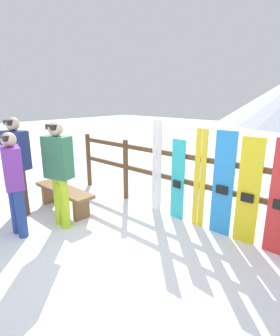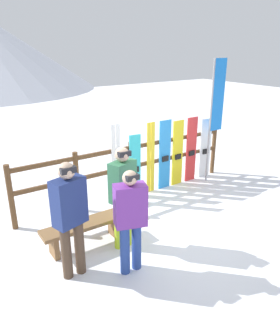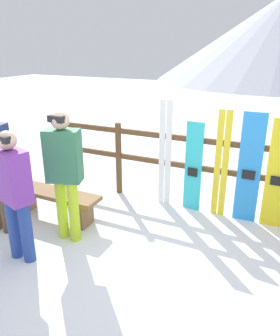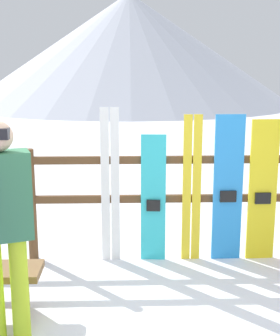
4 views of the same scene
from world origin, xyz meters
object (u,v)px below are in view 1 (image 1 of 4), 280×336
Objects in this scene: person_plaid_green at (59,167)px; snowboard_cyan at (178,180)px; person_purple at (14,178)px; snowboard_yellow at (248,192)px; bench at (64,194)px; ski_pair_yellow at (200,179)px; snowboard_blue at (223,185)px; ski_pair_white at (157,167)px; person_navy at (17,159)px.

snowboard_cyan is at bearing 51.34° from person_plaid_green.
snowboard_yellow is (2.60, 2.08, -0.14)m from person_purple.
bench is 0.90× the size of ski_pair_yellow.
snowboard_blue is at bearing 36.88° from person_plaid_green.
ski_pair_white is 0.48m from snowboard_cyan.
person_purple is (-0.24, -0.59, -0.09)m from person_plaid_green.
snowboard_yellow is at bearing -0.12° from ski_pair_white.
snowboard_cyan is 0.42m from ski_pair_yellow.
person_navy reaches higher than bench.
person_plaid_green is (0.96, 0.23, -0.01)m from person_navy.
bench is at bearing 145.61° from person_plaid_green.
ski_pair_yellow is 1.03× the size of snowboard_yellow.
person_plaid_green is 1.93m from snowboard_cyan.
snowboard_cyan is at bearing 33.60° from bench.
person_purple is at bearing -131.37° from ski_pair_yellow.
person_plaid_green is 2.80m from snowboard_yellow.
person_navy reaches higher than ski_pair_yellow.
ski_pair_yellow reaches higher than bench.
ski_pair_yellow reaches higher than snowboard_yellow.
ski_pair_white is 1.25m from snowboard_blue.
snowboard_yellow reaches higher than snowboard_cyan.
bench is 2.79m from snowboard_blue.
ski_pair_white reaches higher than person_purple.
snowboard_yellow is at bearing 38.72° from person_purple.
ski_pair_white is at bearing 180.00° from ski_pair_yellow.
ski_pair_white reaches higher than snowboard_cyan.
snowboard_cyan is (1.19, 1.49, -0.30)m from person_plaid_green.
bench is at bearing 106.58° from person_purple.
ski_pair_yellow is (2.56, 1.72, -0.20)m from person_navy.
bench is 0.99m from person_navy.
snowboard_yellow is (0.37, -0.00, -0.03)m from snowboard_blue.
snowboard_blue is (0.79, 0.00, 0.10)m from snowboard_cyan.
ski_pair_yellow is (0.86, 0.00, -0.04)m from ski_pair_white.
bench is 2.45m from ski_pair_yellow.
ski_pair_white reaches higher than bench.
ski_pair_yellow is at bearing 48.63° from person_purple.
snowboard_yellow is at bearing -0.26° from ski_pair_yellow.
person_navy is 1.03× the size of ski_pair_white.
snowboard_cyan is 0.80m from snowboard_blue.
snowboard_cyan is at bearing 38.55° from person_navy.
person_plaid_green is 1.07× the size of ski_pair_yellow.
ski_pair_white is 1.63m from snowboard_yellow.
snowboard_cyan reaches higher than bench.
snowboard_cyan is at bearing -0.44° from ski_pair_white.
snowboard_yellow is at bearing 21.54° from bench.
person_plaid_green is at bearing 13.19° from person_navy.
person_navy is at bearing -127.42° from bench.
person_navy reaches higher than person_plaid_green.
person_navy is 3.09m from ski_pair_yellow.
snowboard_yellow is (2.36, 1.49, -0.23)m from person_plaid_green.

